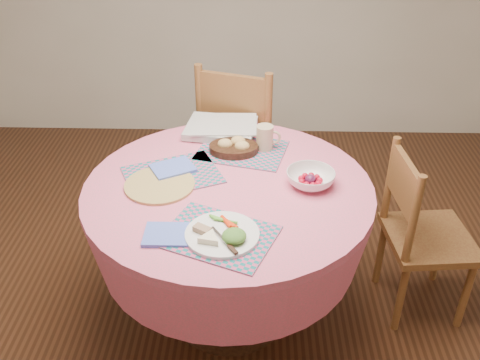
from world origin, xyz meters
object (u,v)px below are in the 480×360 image
object	(u,v)px
chair_back	(242,141)
bread_bowl	(234,147)
dinner_plate	(224,234)
fruit_bowl	(310,179)
dining_table	(229,222)
wicker_trivet	(160,185)
latte_mug	(265,137)
chair_right	(420,232)

from	to	relation	value
chair_back	bread_bowl	size ratio (longest dim) A/B	4.42
dinner_plate	fruit_bowl	size ratio (longest dim) A/B	1.05
dining_table	wicker_trivet	size ratio (longest dim) A/B	4.13
dinner_plate	fruit_bowl	world-z (taller)	fruit_bowl
dining_table	dinner_plate	distance (m)	0.42
chair_back	latte_mug	bearing A→B (deg)	121.68
dining_table	fruit_bowl	distance (m)	0.42
dinner_plate	latte_mug	world-z (taller)	latte_mug
dinner_plate	fruit_bowl	bearing A→B (deg)	47.00
chair_right	fruit_bowl	size ratio (longest dim) A/B	3.29
dining_table	latte_mug	distance (m)	0.45
chair_right	dinner_plate	bearing A→B (deg)	111.57
chair_right	bread_bowl	xyz separation A→B (m)	(-0.88, 0.20, 0.33)
chair_back	fruit_bowl	size ratio (longest dim) A/B	3.86
wicker_trivet	chair_back	bearing A→B (deg)	68.31
chair_right	latte_mug	bearing A→B (deg)	66.94
bread_bowl	latte_mug	world-z (taller)	latte_mug
dining_table	latte_mug	world-z (taller)	latte_mug
chair_back	fruit_bowl	bearing A→B (deg)	128.96
fruit_bowl	dining_table	bearing A→B (deg)	-177.29
chair_back	dinner_plate	distance (m)	1.20
chair_right	dining_table	bearing A→B (deg)	90.66
latte_mug	dinner_plate	bearing A→B (deg)	-103.17
chair_back	wicker_trivet	xyz separation A→B (m)	(-0.33, -0.83, 0.23)
chair_right	bread_bowl	size ratio (longest dim) A/B	3.76
bread_bowl	wicker_trivet	bearing A→B (deg)	-135.69
chair_right	fruit_bowl	xyz separation A→B (m)	(-0.54, -0.07, 0.33)
bread_bowl	latte_mug	xyz separation A→B (m)	(0.15, 0.04, 0.03)
dining_table	latte_mug	size ratio (longest dim) A/B	10.60
dining_table	dinner_plate	xyz separation A→B (m)	(0.00, -0.36, 0.22)
dining_table	wicker_trivet	bearing A→B (deg)	-178.01
chair_back	dinner_plate	world-z (taller)	chair_back
chair_right	dinner_plate	size ratio (longest dim) A/B	3.13
latte_mug	fruit_bowl	bearing A→B (deg)	-58.69
bread_bowl	latte_mug	size ratio (longest dim) A/B	1.97
dining_table	chair_back	xyz separation A→B (m)	(0.04, 0.82, -0.03)
chair_right	bread_bowl	distance (m)	0.96
wicker_trivet	fruit_bowl	xyz separation A→B (m)	(0.64, 0.03, 0.03)
bread_bowl	chair_back	bearing A→B (deg)	87.28
chair_back	bread_bowl	bearing A→B (deg)	105.23
dining_table	dinner_plate	world-z (taller)	dinner_plate
chair_back	dinner_plate	bearing A→B (deg)	106.08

